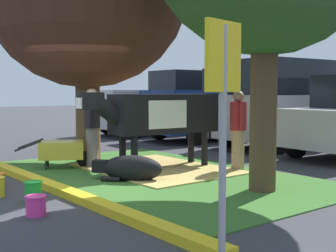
# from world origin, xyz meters

# --- Properties ---
(ground_plane) EXTENTS (80.00, 80.00, 0.00)m
(ground_plane) POSITION_xyz_m (0.00, 0.00, 0.00)
(ground_plane) COLOR #38383D
(grass_island) EXTENTS (6.91, 4.11, 0.02)m
(grass_island) POSITION_xyz_m (0.30, 1.67, 0.01)
(grass_island) COLOR #386B28
(grass_island) RESTS_ON ground
(curb_yellow) EXTENTS (8.11, 0.24, 0.12)m
(curb_yellow) POSITION_xyz_m (0.30, -0.54, 0.06)
(curb_yellow) COLOR yellow
(curb_yellow) RESTS_ON ground
(hay_bedding) EXTENTS (3.21, 2.42, 0.04)m
(hay_bedding) POSITION_xyz_m (-0.17, 1.98, 0.03)
(hay_bedding) COLOR tan
(hay_bedding) RESTS_ON ground
(cow_holstein) EXTENTS (0.89, 3.14, 1.61)m
(cow_holstein) POSITION_xyz_m (-0.17, 2.08, 1.15)
(cow_holstein) COLOR black
(cow_holstein) RESTS_ON ground
(calf_lying) EXTENTS (1.21, 1.09, 0.48)m
(calf_lying) POSITION_xyz_m (0.50, 0.89, 0.24)
(calf_lying) COLOR black
(calf_lying) RESTS_ON ground
(person_handler) EXTENTS (0.48, 0.34, 1.64)m
(person_handler) POSITION_xyz_m (0.90, 3.26, 0.88)
(person_handler) COLOR #9E7F5B
(person_handler) RESTS_ON ground
(person_visitor_near) EXTENTS (0.42, 0.38, 1.68)m
(person_visitor_near) POSITION_xyz_m (-1.21, 1.06, 0.91)
(person_visitor_near) COLOR slate
(person_visitor_near) RESTS_ON ground
(wheelbarrow) EXTENTS (1.13, 1.54, 0.63)m
(wheelbarrow) POSITION_xyz_m (-1.53, 0.54, 0.39)
(wheelbarrow) COLOR gold
(wheelbarrow) RESTS_ON ground
(parking_sign) EXTENTS (0.11, 0.44, 2.18)m
(parking_sign) POSITION_xyz_m (4.76, -1.06, 1.54)
(parking_sign) COLOR #99999E
(parking_sign) RESTS_ON ground
(bucket_green) EXTENTS (0.27, 0.27, 0.31)m
(bucket_green) POSITION_xyz_m (0.88, -1.08, 0.16)
(bucket_green) COLOR green
(bucket_green) RESTS_ON ground
(bucket_pink) EXTENTS (0.28, 0.28, 0.27)m
(bucket_pink) POSITION_xyz_m (1.64, -1.36, 0.14)
(bucket_pink) COLOR #EA3893
(bucket_pink) RESTS_ON ground
(pickup_truck_black) EXTENTS (2.42, 5.49, 2.42)m
(pickup_truck_black) POSITION_xyz_m (-6.60, 7.10, 1.11)
(pickup_truck_black) COLOR #B7B7BC
(pickup_truck_black) RESTS_ON ground
(pickup_truck_maroon) EXTENTS (2.42, 5.49, 2.42)m
(pickup_truck_maroon) POSITION_xyz_m (-3.82, 7.45, 1.11)
(pickup_truck_maroon) COLOR navy
(pickup_truck_maroon) RESTS_ON ground
(suv_black) EXTENTS (2.30, 4.69, 2.52)m
(suv_black) POSITION_xyz_m (-1.01, 7.41, 1.27)
(suv_black) COLOR #B7B7BC
(suv_black) RESTS_ON ground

